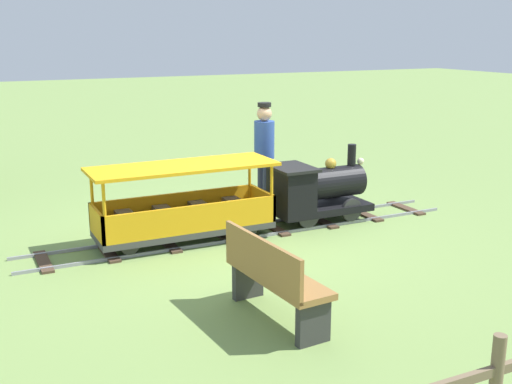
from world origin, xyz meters
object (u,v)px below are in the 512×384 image
object	(u,v)px
conductor_person	(264,148)
park_bench	(273,278)
passenger_car	(184,210)
locomotive	(315,190)

from	to	relation	value
conductor_person	park_bench	distance (m)	3.83
passenger_car	park_bench	xyz separation A→B (m)	(2.51, -0.03, -0.01)
locomotive	park_bench	world-z (taller)	locomotive
conductor_person	park_bench	size ratio (longest dim) A/B	1.22
locomotive	park_bench	distance (m)	3.18
locomotive	conductor_person	xyz separation A→B (m)	(-0.91, -0.33, 0.47)
passenger_car	conductor_person	distance (m)	1.91
locomotive	conductor_person	bearing A→B (deg)	-159.91
locomotive	conductor_person	distance (m)	1.08
passenger_car	locomotive	bearing A→B (deg)	90.00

